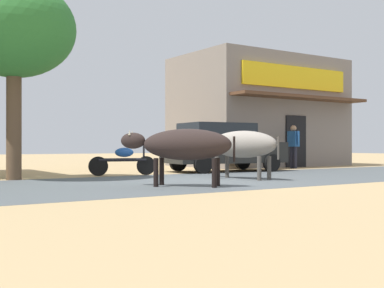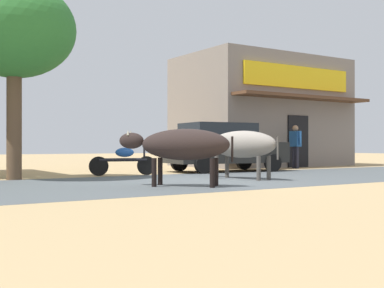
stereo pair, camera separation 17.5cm
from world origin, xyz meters
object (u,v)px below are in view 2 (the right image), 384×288
object	(u,v)px
roadside_tree	(14,31)
cow_near_brown	(182,145)
parked_motorcycle	(124,160)
parked_hatchback_car	(223,147)
cow_far_dark	(240,145)
pedestrian_by_shop	(295,143)

from	to	relation	value
roadside_tree	cow_near_brown	size ratio (longest dim) A/B	2.44
parked_motorcycle	parked_hatchback_car	bearing A→B (deg)	3.04
parked_motorcycle	cow_far_dark	bearing A→B (deg)	-58.69
cow_near_brown	pedestrian_by_shop	world-z (taller)	pedestrian_by_shop
pedestrian_by_shop	parked_hatchback_car	bearing A→B (deg)	-174.89
parked_hatchback_car	cow_near_brown	world-z (taller)	parked_hatchback_car
roadside_tree	parked_hatchback_car	size ratio (longest dim) A/B	1.23
parked_motorcycle	cow_far_dark	distance (m)	3.68
parked_hatchback_car	parked_motorcycle	world-z (taller)	parked_hatchback_car
roadside_tree	cow_far_dark	xyz separation A→B (m)	(5.10, -2.99, -2.98)
roadside_tree	pedestrian_by_shop	bearing A→B (deg)	3.55
cow_far_dark	pedestrian_by_shop	world-z (taller)	pedestrian_by_shop
cow_near_brown	parked_motorcycle	bearing A→B (deg)	81.40
parked_motorcycle	pedestrian_by_shop	bearing A→B (deg)	4.07
cow_far_dark	parked_motorcycle	bearing A→B (deg)	121.31
parked_hatchback_car	cow_far_dark	xyz separation A→B (m)	(-1.90, -3.32, 0.07)
parked_hatchback_car	cow_far_dark	size ratio (longest dim) A/B	1.60
cow_near_brown	pedestrian_by_shop	bearing A→B (deg)	30.87
roadside_tree	parked_motorcycle	bearing A→B (deg)	2.32
parked_hatchback_car	cow_far_dark	world-z (taller)	parked_hatchback_car
roadside_tree	cow_near_brown	distance (m)	5.75
parked_hatchback_car	cow_near_brown	size ratio (longest dim) A/B	1.99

